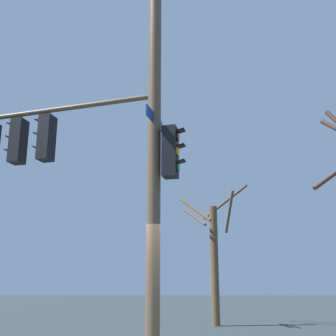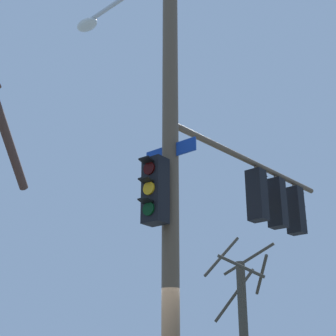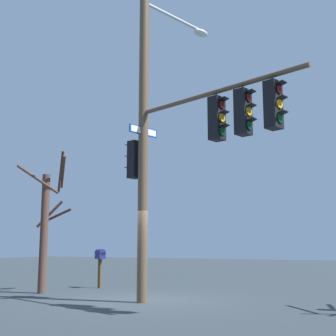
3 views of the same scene
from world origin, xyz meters
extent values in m
plane|color=#2D363B|center=(0.00, 0.00, 0.00)|extent=(80.00, 80.00, 0.00)
cylinder|color=brown|center=(-0.45, -0.28, 4.55)|extent=(0.29, 0.29, 9.11)
cylinder|color=silver|center=(0.81, -0.65, 8.83)|extent=(2.55, 0.83, 0.10)
ellipsoid|color=silver|center=(2.07, -1.02, 8.75)|extent=(0.68, 0.51, 0.20)
cylinder|color=brown|center=(-1.18, -2.80, 5.35)|extent=(1.58, 5.07, 0.12)
cube|color=black|center=(-1.21, -2.88, 4.65)|extent=(0.42, 0.38, 1.10)
cylinder|color=#2F0403|center=(-1.25, -3.04, 4.99)|extent=(0.22, 0.09, 0.22)
cube|color=black|center=(-1.27, -3.11, 5.11)|extent=(0.24, 0.21, 0.06)
cylinder|color=#F2A814|center=(-1.25, -3.04, 4.65)|extent=(0.22, 0.09, 0.22)
cube|color=black|center=(-1.27, -3.11, 4.77)|extent=(0.24, 0.21, 0.06)
cylinder|color=black|center=(-1.25, -3.04, 4.31)|extent=(0.22, 0.09, 0.22)
cube|color=black|center=(-1.27, -3.11, 4.43)|extent=(0.24, 0.21, 0.06)
cylinder|color=brown|center=(-1.21, -2.88, 5.27)|extent=(0.04, 0.04, 0.15)
cube|color=black|center=(-1.43, -3.64, 4.65)|extent=(0.42, 0.37, 1.10)
cylinder|color=#2F0403|center=(-1.46, -3.80, 4.99)|extent=(0.22, 0.08, 0.22)
cube|color=black|center=(-1.48, -3.87, 5.11)|extent=(0.24, 0.20, 0.06)
cylinder|color=#F2A814|center=(-1.46, -3.80, 4.65)|extent=(0.22, 0.08, 0.22)
cube|color=black|center=(-1.48, -3.87, 4.77)|extent=(0.24, 0.20, 0.06)
cylinder|color=black|center=(-1.46, -3.80, 4.31)|extent=(0.22, 0.08, 0.22)
cube|color=black|center=(-1.48, -3.87, 4.43)|extent=(0.24, 0.20, 0.06)
cylinder|color=brown|center=(-1.43, -3.64, 5.27)|extent=(0.04, 0.04, 0.15)
cube|color=black|center=(-1.66, -4.43, 4.65)|extent=(0.43, 0.39, 1.10)
cylinder|color=#2F0403|center=(-1.70, -4.58, 4.99)|extent=(0.22, 0.09, 0.22)
cube|color=black|center=(-1.73, -4.66, 5.11)|extent=(0.25, 0.21, 0.06)
cylinder|color=#F2A814|center=(-1.70, -4.58, 4.65)|extent=(0.22, 0.09, 0.22)
cube|color=black|center=(-1.73, -4.66, 4.77)|extent=(0.25, 0.21, 0.06)
cylinder|color=black|center=(-1.70, -4.58, 4.31)|extent=(0.22, 0.09, 0.22)
cube|color=black|center=(-1.73, -4.66, 4.43)|extent=(0.25, 0.21, 0.06)
cylinder|color=brown|center=(-1.66, -4.43, 5.27)|extent=(0.04, 0.04, 0.15)
cube|color=black|center=(-0.35, 0.07, 4.01)|extent=(0.41, 0.37, 1.10)
cylinder|color=#2F0403|center=(-0.31, 0.23, 4.35)|extent=(0.22, 0.07, 0.22)
cube|color=black|center=(-0.30, 0.30, 4.47)|extent=(0.24, 0.20, 0.06)
cylinder|color=#F2A814|center=(-0.31, 0.23, 4.01)|extent=(0.22, 0.07, 0.22)
cube|color=black|center=(-0.30, 0.30, 4.13)|extent=(0.24, 0.20, 0.06)
cylinder|color=black|center=(-0.31, 0.23, 3.67)|extent=(0.22, 0.07, 0.22)
cube|color=black|center=(-0.30, 0.30, 3.79)|extent=(0.24, 0.20, 0.06)
cube|color=navy|center=(-0.45, -0.28, 4.81)|extent=(1.07, 0.30, 0.24)
cube|color=white|center=(-0.45, -0.30, 4.81)|extent=(0.97, 0.25, 0.18)
cube|color=#4C3823|center=(2.56, 3.38, 0.53)|extent=(0.10, 0.10, 1.05)
cube|color=navy|center=(2.56, 3.38, 1.17)|extent=(0.42, 0.50, 0.24)
cylinder|color=navy|center=(2.56, 3.38, 1.29)|extent=(0.42, 0.50, 0.24)
cylinder|color=#4E352C|center=(0.12, 3.90, 1.96)|extent=(0.26, 0.26, 3.91)
cylinder|color=#4E352C|center=(0.53, 4.06, 2.61)|extent=(0.42, 0.90, 0.94)
cylinder|color=#4E352C|center=(0.50, 3.52, 4.03)|extent=(0.88, 0.87, 1.00)
cylinder|color=#4E352C|center=(-0.54, 3.66, 3.66)|extent=(0.59, 1.41, 1.00)
cylinder|color=#4E352C|center=(0.74, 3.96, 2.55)|extent=(0.22, 1.28, 0.54)
cylinder|color=#4E352C|center=(0.47, 3.58, 4.04)|extent=(0.75, 0.81, 1.34)
camera|label=1|loc=(8.24, 0.26, 1.36)|focal=45.60mm
camera|label=2|loc=(-3.89, 6.82, 1.54)|focal=52.96mm
camera|label=3|loc=(-11.57, -7.07, 1.53)|focal=49.42mm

